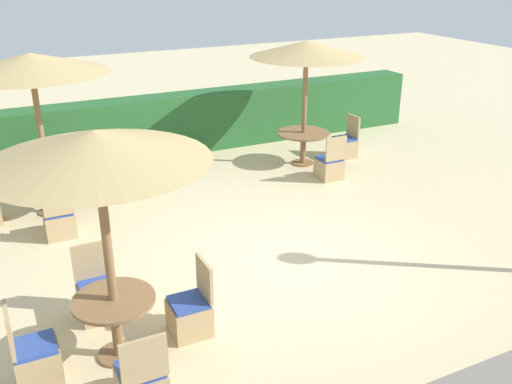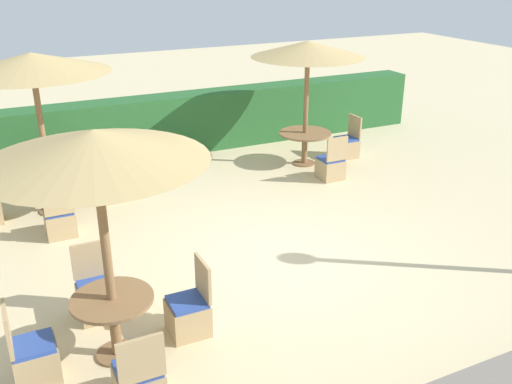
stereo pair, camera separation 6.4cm
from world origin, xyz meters
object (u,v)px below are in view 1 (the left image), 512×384
Objects in this scene: patio_chair_back_right_south at (330,166)px; patio_chair_front_left_south at (142,383)px; round_table_front_left at (115,314)px; patio_chair_front_left_west at (35,359)px; parasol_back_left at (30,64)px; patio_chair_back_left_south at (59,221)px; patio_chair_back_left_north at (44,179)px; parasol_back_right at (306,50)px; patio_chair_back_right_east at (345,146)px; patio_chair_front_left_north at (98,297)px; round_table_back_right at (303,139)px; round_table_back_left at (48,181)px; patio_chair_back_left_east at (111,187)px; parasol_front_left at (96,148)px; patio_chair_front_left_east at (191,313)px.

patio_chair_back_right_south is 1.00× the size of patio_chair_front_left_south.
round_table_front_left is 0.98× the size of patio_chair_front_left_west.
parasol_back_left reaches higher than patio_chair_back_left_south.
parasol_back_left is 2.98× the size of patio_chair_back_left_north.
patio_chair_back_right_south is 0.34× the size of parasol_back_left.
round_table_front_left is 0.92m from patio_chair_front_left_west.
parasol_back_right is 2.81× the size of patio_chair_back_left_south.
patio_chair_back_right_east is 6.45m from patio_chair_back_left_south.
patio_chair_front_left_north is (-5.16, -3.75, -2.17)m from parasol_back_right.
patio_chair_back_right_east is at bearing 41.69° from patio_chair_front_left_south.
round_table_back_right is 1.20× the size of patio_chair_back_left_south.
patio_chair_front_left_south is at bearing 91.34° from patio_chair_back_left_north.
patio_chair_front_left_west is at bearing 136.76° from patio_chair_front_left_south.
patio_chair_back_left_south is 3.46m from patio_chair_front_left_west.
patio_chair_back_left_north is 1.00× the size of patio_chair_front_left_west.
parasol_back_right is 2.81× the size of patio_chair_front_left_west.
parasol_back_right is 2.25× the size of round_table_back_left.
patio_chair_back_left_south is 1.00× the size of patio_chair_front_left_west.
patio_chair_back_left_east is (-4.18, -0.18, -0.30)m from round_table_back_right.
patio_chair_back_left_east is at bearing 157.79° from patio_chair_front_left_west.
round_table_back_right is 7.59m from patio_chair_front_left_west.
parasol_back_left is 2.98× the size of patio_chair_front_left_north.
parasol_back_left is 5.76m from patio_chair_front_left_south.
patio_chair_back_left_east and patio_chair_front_left_west have the same top height.
round_table_back_left is 1.25× the size of patio_chair_back_left_south.
parasol_front_left reaches higher than round_table_front_left.
patio_chair_back_left_north is (0.01, 1.04, -0.33)m from round_table_back_left.
patio_chair_front_left_east is at bearing -132.76° from round_table_back_right.
round_table_back_left is 1.27× the size of round_table_front_left.
patio_chair_back_left_north and patio_chair_front_left_east have the same top height.
patio_chair_back_right_south is 5.87m from patio_chair_front_left_north.
patio_chair_back_left_north is at bearing 160.93° from patio_chair_back_right_south.
parasol_back_right is 2.81× the size of patio_chair_back_right_south.
parasol_front_left is at bearing -144.90° from patio_chair_back_right_south.
round_table_back_left is 1.25× the size of patio_chair_front_left_east.
patio_chair_front_left_north reaches higher than round_table_back_left.
patio_chair_front_left_west is at bearing -179.15° from parasol_front_left.
parasol_back_right is at bearing 127.75° from patio_chair_front_left_west.
patio_chair_back_right_south is at bearing 121.09° from patio_chair_front_left_west.
patio_chair_front_left_north is at bearing 92.24° from round_table_front_left.
round_table_back_right is 1.20× the size of patio_chair_front_left_west.
patio_chair_back_left_north is at bearing 91.17° from parasol_front_left.
patio_chair_back_left_north and patio_chair_back_left_east have the same top height.
patio_chair_back_right_east is at bearing 36.68° from parasol_front_left.
patio_chair_back_right_east is at bearing 36.68° from round_table_front_left.
round_table_back_right is at bearing 42.12° from round_table_front_left.
patio_chair_front_left_east is (1.01, -4.35, -0.33)m from round_table_back_left.
parasol_front_left is (0.11, -5.44, 2.22)m from patio_chair_back_left_north.
patio_chair_front_left_east is at bearing 3.22° from round_table_front_left.
round_table_back_left is at bearing 171.64° from patio_chair_back_right_south.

